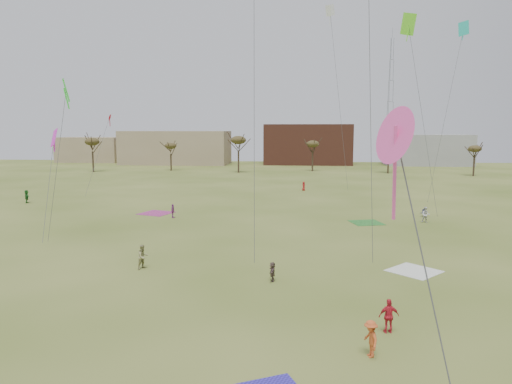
# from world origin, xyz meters

# --- Properties ---
(ground) EXTENTS (260.00, 260.00, 0.00)m
(ground) POSITION_xyz_m (0.00, 0.00, 0.00)
(ground) COLOR #455A1C
(ground) RESTS_ON ground
(spectator_fore_a) EXTENTS (1.11, 0.59, 1.80)m
(spectator_fore_a) POSITION_xyz_m (8.16, -0.84, 0.90)
(spectator_fore_a) COLOR red
(spectator_fore_a) RESTS_ON ground
(spectator_fore_b) EXTENTS (1.08, 1.13, 1.84)m
(spectator_fore_b) POSITION_xyz_m (-8.21, 8.74, 0.92)
(spectator_fore_b) COLOR tan
(spectator_fore_b) RESTS_ON ground
(spectator_fore_c) EXTENTS (0.48, 1.28, 1.35)m
(spectator_fore_c) POSITION_xyz_m (1.66, 6.80, 0.68)
(spectator_fore_c) COLOR brown
(spectator_fore_c) RESTS_ON ground
(flyer_mid_b) EXTENTS (0.91, 1.25, 1.73)m
(flyer_mid_b) POSITION_xyz_m (6.86, -3.52, 0.87)
(flyer_mid_b) COLOR #CA5425
(flyer_mid_b) RESTS_ON ground
(spectator_mid_d) EXTENTS (0.52, 1.01, 1.66)m
(spectator_mid_d) POSITION_xyz_m (-11.64, 28.88, 0.83)
(spectator_mid_d) COLOR #973F93
(spectator_mid_d) RESTS_ON ground
(spectator_mid_e) EXTENTS (0.99, 0.85, 1.79)m
(spectator_mid_e) POSITION_xyz_m (17.45, 28.93, 0.89)
(spectator_mid_e) COLOR silver
(spectator_mid_e) RESTS_ON ground
(flyer_far_a) EXTENTS (1.43, 1.72, 1.85)m
(flyer_far_a) POSITION_xyz_m (-35.59, 37.94, 0.93)
(flyer_far_a) COLOR #226723
(flyer_far_a) RESTS_ON ground
(flyer_far_b) EXTENTS (0.76, 0.89, 1.55)m
(flyer_far_b) POSITION_xyz_m (3.80, 55.68, 0.78)
(flyer_far_b) COLOR #A61D1C
(flyer_far_b) RESTS_ON ground
(blanket_cream) EXTENTS (4.51, 4.51, 0.03)m
(blanket_cream) POSITION_xyz_m (11.95, 10.12, 0.00)
(blanket_cream) COLOR white
(blanket_cream) RESTS_ON ground
(blanket_plum) EXTENTS (4.59, 4.59, 0.03)m
(blanket_plum) POSITION_xyz_m (-14.58, 31.68, 0.00)
(blanket_plum) COLOR #A23276
(blanket_plum) RESTS_ON ground
(blanket_olive) EXTENTS (4.03, 4.03, 0.03)m
(blanket_olive) POSITION_xyz_m (10.84, 28.19, 0.00)
(blanket_olive) COLOR #2E7C2D
(blanket_olive) RESTS_ON ground
(camp_chair_right) EXTENTS (0.74, 0.74, 0.87)m
(camp_chair_right) POSITION_xyz_m (18.14, 32.75, 0.26)
(camp_chair_right) COLOR #131536
(camp_chair_right) RESTS_ON ground
(kites_aloft) EXTENTS (50.71, 63.30, 27.89)m
(kites_aloft) POSITION_xyz_m (4.28, 27.95, 21.98)
(kites_aloft) COLOR #26DA29
(kites_aloft) RESTS_ON ground
(tree_line) EXTENTS (117.44, 49.32, 8.91)m
(tree_line) POSITION_xyz_m (-2.85, 79.12, 7.09)
(tree_line) COLOR #3A2B1E
(tree_line) RESTS_ON ground
(building_tan) EXTENTS (32.00, 14.00, 10.00)m
(building_tan) POSITION_xyz_m (-35.00, 115.00, 5.00)
(building_tan) COLOR #937F60
(building_tan) RESTS_ON ground
(building_brick) EXTENTS (26.00, 16.00, 12.00)m
(building_brick) POSITION_xyz_m (5.00, 120.00, 6.00)
(building_brick) COLOR brown
(building_brick) RESTS_ON ground
(building_grey) EXTENTS (24.00, 12.00, 9.00)m
(building_grey) POSITION_xyz_m (40.00, 118.00, 4.50)
(building_grey) COLOR gray
(building_grey) RESTS_ON ground
(building_tan_west) EXTENTS (20.00, 12.00, 8.00)m
(building_tan_west) POSITION_xyz_m (-65.00, 122.00, 4.00)
(building_tan_west) COLOR #937F60
(building_tan_west) RESTS_ON ground
(radio_tower) EXTENTS (1.51, 1.72, 41.00)m
(radio_tower) POSITION_xyz_m (30.00, 125.00, 19.21)
(radio_tower) COLOR #9EA3A8
(radio_tower) RESTS_ON ground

